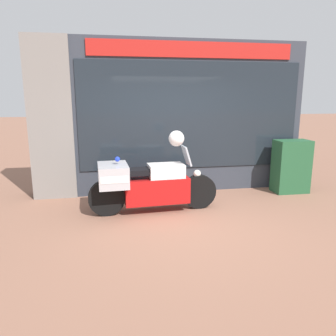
# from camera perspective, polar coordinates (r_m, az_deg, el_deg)

# --- Properties ---
(ground_plane) EXTENTS (60.00, 60.00, 0.00)m
(ground_plane) POSITION_cam_1_polar(r_m,az_deg,el_deg) (5.63, 4.49, -9.37)
(ground_plane) COLOR #8E604C
(shop_building) EXTENTS (5.86, 0.55, 3.24)m
(shop_building) POSITION_cam_1_polar(r_m,az_deg,el_deg) (7.12, -2.51, 8.75)
(shop_building) COLOR #333842
(shop_building) RESTS_ON ground
(window_display) EXTENTS (4.54, 0.30, 1.88)m
(window_display) POSITION_cam_1_polar(r_m,az_deg,el_deg) (7.46, 3.33, -0.21)
(window_display) COLOR slate
(window_display) RESTS_ON ground
(paramedic_motorcycle) EXTENTS (2.37, 0.75, 1.20)m
(paramedic_motorcycle) POSITION_cam_1_polar(r_m,az_deg,el_deg) (5.92, -4.00, -2.75)
(paramedic_motorcycle) COLOR black
(paramedic_motorcycle) RESTS_ON ground
(utility_cabinet) EXTENTS (0.74, 0.45, 1.15)m
(utility_cabinet) POSITION_cam_1_polar(r_m,az_deg,el_deg) (7.66, 20.64, 0.27)
(utility_cabinet) COLOR #235633
(utility_cabinet) RESTS_ON ground
(white_helmet) EXTENTS (0.28, 0.28, 0.28)m
(white_helmet) POSITION_cam_1_polar(r_m,az_deg,el_deg) (5.88, 1.48, 5.16)
(white_helmet) COLOR white
(white_helmet) RESTS_ON paramedic_motorcycle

